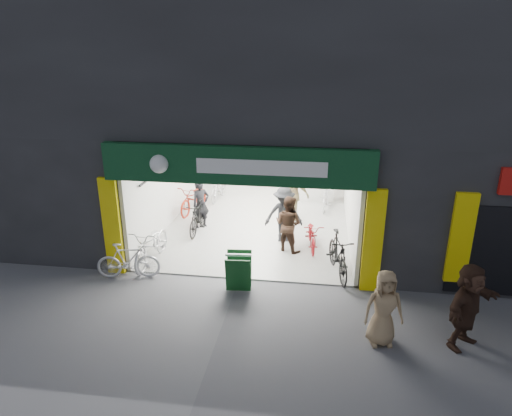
% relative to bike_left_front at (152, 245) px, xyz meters
% --- Properties ---
extents(ground, '(60.00, 60.00, 0.00)m').
position_rel_bike_left_front_xyz_m(ground, '(2.50, -0.60, -0.54)').
color(ground, '#56565B').
rests_on(ground, ground).
extents(building, '(17.00, 10.27, 8.00)m').
position_rel_bike_left_front_xyz_m(building, '(3.41, 4.39, 3.78)').
color(building, '#232326').
rests_on(building, ground).
extents(bike_left_front, '(0.84, 2.09, 1.08)m').
position_rel_bike_left_front_xyz_m(bike_left_front, '(0.00, 0.00, 0.00)').
color(bike_left_front, silver).
rests_on(bike_left_front, ground).
extents(bike_left_midfront, '(0.54, 1.74, 1.04)m').
position_rel_bike_left_front_xyz_m(bike_left_midfront, '(0.70, 2.22, -0.02)').
color(bike_left_midfront, black).
rests_on(bike_left_midfront, ground).
extents(bike_left_midback, '(1.03, 2.05, 1.03)m').
position_rel_bike_left_front_xyz_m(bike_left_midback, '(0.07, 4.01, -0.03)').
color(bike_left_midback, maroon).
rests_on(bike_left_midback, ground).
extents(bike_left_back, '(0.65, 1.73, 1.02)m').
position_rel_bike_left_front_xyz_m(bike_left_back, '(0.66, 5.44, -0.03)').
color(bike_left_back, '#ABABB0').
rests_on(bike_left_back, ground).
extents(bike_right_front, '(0.92, 1.98, 1.15)m').
position_rel_bike_left_front_xyz_m(bike_right_front, '(5.00, -0.00, 0.04)').
color(bike_right_front, black).
rests_on(bike_right_front, ground).
extents(bike_right_mid, '(0.74, 1.67, 0.85)m').
position_rel_bike_left_front_xyz_m(bike_right_mid, '(4.30, 1.57, -0.11)').
color(bike_right_mid, maroon).
rests_on(bike_right_mid, ground).
extents(bike_right_back, '(0.58, 1.57, 0.92)m').
position_rel_bike_left_front_xyz_m(bike_right_back, '(4.69, 4.93, -0.08)').
color(bike_right_back, '#BCBDC1').
rests_on(bike_right_back, ground).
extents(parked_bike, '(1.67, 0.75, 0.97)m').
position_rel_bike_left_front_xyz_m(parked_bike, '(-0.30, -0.90, -0.05)').
color(parked_bike, silver).
rests_on(parked_bike, ground).
extents(customer_a, '(0.69, 0.67, 1.61)m').
position_rel_bike_left_front_xyz_m(customer_a, '(0.70, 2.63, 0.26)').
color(customer_a, black).
rests_on(customer_a, ground).
extents(customer_b, '(1.01, 0.92, 1.68)m').
position_rel_bike_left_front_xyz_m(customer_b, '(3.61, 1.28, 0.30)').
color(customer_b, '#332017').
rests_on(customer_b, ground).
extents(customer_c, '(1.20, 0.80, 1.74)m').
position_rel_bike_left_front_xyz_m(customer_c, '(3.43, 1.89, 0.33)').
color(customer_c, black).
rests_on(customer_c, ground).
extents(customer_d, '(1.18, 0.75, 1.87)m').
position_rel_bike_left_front_xyz_m(customer_d, '(3.60, 3.63, 0.40)').
color(customer_d, '#8B7A51').
rests_on(customer_d, ground).
extents(pedestrian_near, '(0.85, 0.63, 1.60)m').
position_rel_bike_left_front_xyz_m(pedestrian_near, '(5.80, -2.75, 0.26)').
color(pedestrian_near, '#937855').
rests_on(pedestrian_near, ground).
extents(pedestrian_far, '(1.54, 1.55, 1.79)m').
position_rel_bike_left_front_xyz_m(pedestrian_far, '(7.40, -2.60, 0.35)').
color(pedestrian_far, '#342017').
rests_on(pedestrian_far, ground).
extents(sandwich_board, '(0.66, 0.67, 0.93)m').
position_rel_bike_left_front_xyz_m(sandwich_board, '(2.60, -1.10, -0.03)').
color(sandwich_board, '#0F3E18').
rests_on(sandwich_board, ground).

